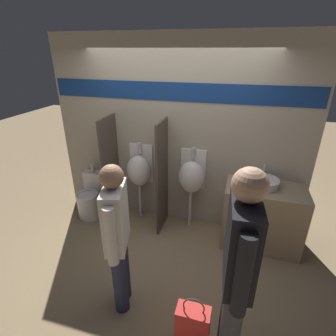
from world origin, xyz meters
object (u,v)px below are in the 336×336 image
at_px(person_in_vest, 117,235).
at_px(urinal_near_counter, 139,171).
at_px(sink_basin, 263,182).
at_px(toilet, 90,199).
at_px(cell_phone, 242,189).
at_px(person_with_lanyard, 238,268).
at_px(urinal_far, 191,177).
at_px(shopping_bag, 193,326).

bearing_deg(person_in_vest, urinal_near_counter, -1.85).
bearing_deg(sink_basin, urinal_near_counter, 176.94).
bearing_deg(toilet, cell_phone, -2.49).
bearing_deg(toilet, person_in_vest, -48.95).
xyz_separation_m(person_in_vest, person_with_lanyard, (1.10, -0.23, 0.12)).
distance_m(cell_phone, urinal_far, 0.75).
height_order(cell_phone, urinal_far, urinal_far).
bearing_deg(sink_basin, cell_phone, -146.30).
bearing_deg(sink_basin, urinal_far, 174.39).
relative_size(urinal_far, person_with_lanyard, 0.68).
height_order(urinal_near_counter, urinal_far, same).
bearing_deg(person_with_lanyard, person_in_vest, 73.80).
height_order(urinal_near_counter, person_with_lanyard, person_with_lanyard).
bearing_deg(cell_phone, urinal_far, 159.50).
xyz_separation_m(urinal_near_counter, toilet, (-0.80, -0.16, -0.53)).
xyz_separation_m(sink_basin, cell_phone, (-0.25, -0.17, -0.05)).
bearing_deg(shopping_bag, toilet, 141.15).
distance_m(sink_basin, person_with_lanyard, 1.68).
distance_m(sink_basin, shopping_bag, 1.89).
xyz_separation_m(cell_phone, person_with_lanyard, (-0.01, -1.49, 0.13)).
xyz_separation_m(urinal_near_counter, person_in_vest, (0.39, -1.52, 0.06)).
relative_size(sink_basin, cell_phone, 2.80).
xyz_separation_m(toilet, person_with_lanyard, (2.29, -1.59, 0.71)).
relative_size(urinal_far, shopping_bag, 2.18).
height_order(cell_phone, toilet, cell_phone).
xyz_separation_m(urinal_far, person_with_lanyard, (0.69, -1.75, 0.18)).
height_order(sink_basin, shopping_bag, sink_basin).
distance_m(toilet, person_with_lanyard, 2.87).
height_order(urinal_far, shopping_bag, urinal_far).
distance_m(urinal_near_counter, person_with_lanyard, 2.31).
bearing_deg(cell_phone, toilet, 177.51).
xyz_separation_m(urinal_near_counter, shopping_bag, (1.18, -1.75, -0.60)).
height_order(person_in_vest, shopping_bag, person_in_vest).
bearing_deg(urinal_near_counter, shopping_bag, -56.13).
bearing_deg(person_in_vest, sink_basin, -59.77).
height_order(person_with_lanyard, shopping_bag, person_with_lanyard).
relative_size(cell_phone, person_in_vest, 0.09).
height_order(sink_basin, cell_phone, sink_basin).
relative_size(toilet, person_in_vest, 0.52).
distance_m(urinal_near_counter, person_in_vest, 1.57).
distance_m(urinal_far, shopping_bag, 1.89).
distance_m(cell_phone, toilet, 2.37).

